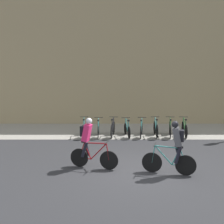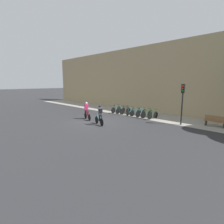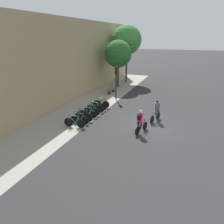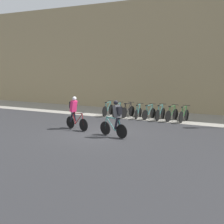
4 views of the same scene
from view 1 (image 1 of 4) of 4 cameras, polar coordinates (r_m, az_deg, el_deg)
name	(u,v)px [view 1 (image 1 of 4)]	position (r m, az deg, el deg)	size (l,w,h in m)	color
ground	(137,170)	(9.82, 5.15, -11.72)	(200.00, 200.00, 0.00)	#2B2B2D
kerb_strip	(126,130)	(16.32, 2.96, -3.77)	(44.00, 4.50, 0.01)	gray
building_facade	(125,60)	(18.55, 2.61, 10.56)	(44.00, 0.60, 8.34)	tan
cyclist_pink	(88,141)	(9.82, -4.94, -5.96)	(1.69, 0.63, 1.77)	black
cyclist_grey	(174,146)	(9.37, 12.43, -6.79)	(1.71, 0.63, 1.78)	black
parked_bike_0	(83,129)	(14.80, -5.89, -3.38)	(0.46, 1.74, 0.99)	black
parked_bike_1	(97,129)	(14.75, -2.98, -3.49)	(0.46, 1.62, 0.95)	black
parked_bike_2	(112,129)	(14.73, -0.05, -3.40)	(0.46, 1.69, 0.99)	black
parked_bike_3	(126,129)	(14.75, 2.89, -3.51)	(0.46, 1.60, 0.94)	black
parked_bike_4	(140,129)	(14.81, 5.80, -3.46)	(0.46, 1.64, 0.96)	black
parked_bike_5	(155,129)	(14.90, 8.69, -3.34)	(0.46, 1.69, 0.99)	black
parked_bike_6	(169,129)	(15.04, 11.53, -3.33)	(0.46, 1.68, 0.99)	black
parked_bike_7	(183,129)	(15.21, 14.31, -3.29)	(0.46, 1.68, 0.99)	black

